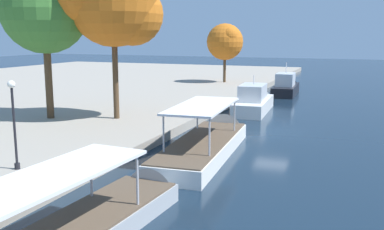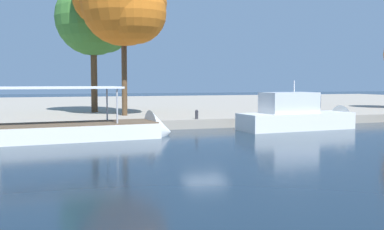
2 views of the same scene
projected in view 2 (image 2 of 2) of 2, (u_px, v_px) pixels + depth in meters
ground_plane at (205, 140)px, 26.99m from camera, size 220.00×220.00×0.00m
dock_promenade at (112, 106)px, 58.65m from camera, size 120.00×55.00×0.67m
tour_boat_1 at (76, 134)px, 27.13m from camera, size 12.95×4.05×4.33m
motor_yacht_2 at (302, 119)px, 33.03m from camera, size 9.52×3.30×4.38m
mooring_bollard_1 at (197, 114)px, 33.68m from camera, size 0.25×0.25×0.69m
tree_0 at (122, 4)px, 36.63m from camera, size 7.34×7.38×12.44m
tree_1 at (96, 19)px, 41.09m from camera, size 6.68×6.66×11.70m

